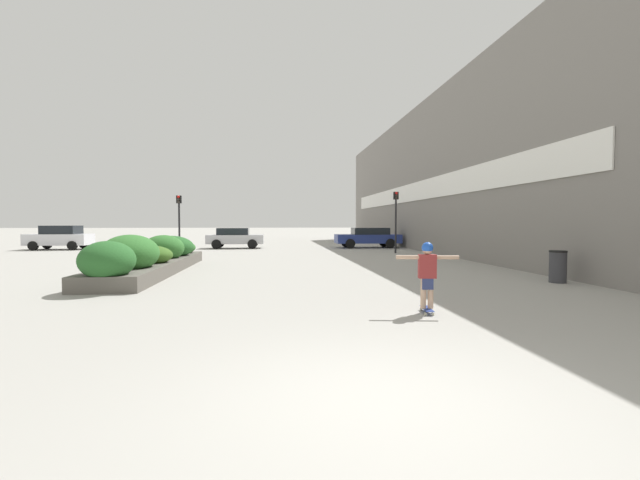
{
  "coord_description": "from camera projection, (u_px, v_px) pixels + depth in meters",
  "views": [
    {
      "loc": [
        -1.05,
        -4.25,
        1.83
      ],
      "look_at": [
        0.96,
        14.83,
        1.05
      ],
      "focal_mm": 24.0,
      "sensor_mm": 36.0,
      "label": 1
    }
  ],
  "objects": [
    {
      "name": "ground_plane",
      "position": [
        378.0,
        400.0,
        4.4
      ],
      "size": [
        300.0,
        300.0,
        0.0
      ],
      "primitive_type": "plane",
      "color": "#A3A099"
    },
    {
      "name": "car_rightmost",
      "position": [
        60.0,
        237.0,
        29.1
      ],
      "size": [
        3.95,
        1.96,
        1.63
      ],
      "rotation": [
        0.0,
        0.0,
        1.57
      ],
      "color": "silver",
      "rests_on": "ground_plane"
    },
    {
      "name": "trash_bin",
      "position": [
        558.0,
        267.0,
        13.02
      ],
      "size": [
        0.52,
        0.52,
        0.98
      ],
      "color": "#38383D",
      "rests_on": "ground_plane"
    },
    {
      "name": "skateboard",
      "position": [
        427.0,
        309.0,
        8.67
      ],
      "size": [
        0.25,
        0.65,
        0.09
      ],
      "rotation": [
        0.0,
        0.0,
        -0.14
      ],
      "color": "navy",
      "rests_on": "ground_plane"
    },
    {
      "name": "car_center_right",
      "position": [
        235.0,
        237.0,
        30.5
      ],
      "size": [
        3.97,
        1.87,
        1.44
      ],
      "rotation": [
        0.0,
        0.0,
        -1.57
      ],
      "color": "#BCBCC1",
      "rests_on": "ground_plane"
    },
    {
      "name": "traffic_light_right",
      "position": [
        396.0,
        212.0,
        25.59
      ],
      "size": [
        0.28,
        0.3,
        3.67
      ],
      "color": "black",
      "rests_on": "ground_plane"
    },
    {
      "name": "skateboarder",
      "position": [
        427.0,
        268.0,
        8.64
      ],
      "size": [
        1.26,
        0.25,
        1.35
      ],
      "rotation": [
        0.0,
        0.0,
        -0.14
      ],
      "color": "tan",
      "rests_on": "skateboard"
    },
    {
      "name": "car_leftmost",
      "position": [
        368.0,
        237.0,
        31.1
      ],
      "size": [
        4.66,
        2.01,
        1.45
      ],
      "rotation": [
        0.0,
        0.0,
        1.57
      ],
      "color": "navy",
      "rests_on": "ground_plane"
    },
    {
      "name": "car_center_left",
      "position": [
        529.0,
        237.0,
        30.78
      ],
      "size": [
        4.44,
        1.94,
        1.48
      ],
      "rotation": [
        0.0,
        0.0,
        1.57
      ],
      "color": "maroon",
      "rests_on": "ground_plane"
    },
    {
      "name": "traffic_light_left",
      "position": [
        179.0,
        214.0,
        24.81
      ],
      "size": [
        0.28,
        0.3,
        3.4
      ],
      "color": "black",
      "rests_on": "ground_plane"
    },
    {
      "name": "building_wall_right",
      "position": [
        439.0,
        173.0,
        25.12
      ],
      "size": [
        0.67,
        48.9,
        9.5
      ],
      "color": "gray",
      "rests_on": "ground_plane"
    },
    {
      "name": "planter_box",
      "position": [
        153.0,
        256.0,
        15.58
      ],
      "size": [
        1.92,
        10.05,
        1.46
      ],
      "color": "#605B54",
      "rests_on": "ground_plane"
    }
  ]
}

